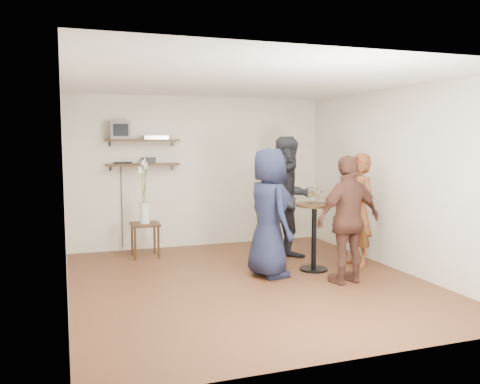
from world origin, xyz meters
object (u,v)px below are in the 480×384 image
Objects in this scene: dvd_deck at (155,137)px; person_plaid at (358,210)px; crt_monitor at (120,130)px; person_dark at (289,198)px; side_table at (145,229)px; drinks_table at (314,228)px; radio at (149,160)px; person_navy at (269,213)px; person_brown at (349,220)px.

person_plaid is (2.61, -2.07, -1.07)m from dvd_deck.
person_dark is at bearing -29.63° from crt_monitor.
drinks_table is (2.16, -1.62, 0.16)m from side_table.
radio is 3.49m from person_plaid.
radio is at bearing 0.00° from crt_monitor.
person_brown is (0.85, -0.65, -0.04)m from person_navy.
dvd_deck is at bearing 60.16° from side_table.
person_dark is 1.05m from person_navy.
person_dark is (2.10, -0.89, 0.50)m from side_table.
radio is 0.13× the size of person_navy.
side_table is 2.26m from person_navy.
person_dark is at bearing -36.85° from dvd_deck.
crt_monitor is 0.59× the size of side_table.
crt_monitor reaches higher than radio.
radio is (-0.12, 0.00, -0.38)m from dvd_deck.
person_navy is at bearing -134.21° from person_dark.
person_navy is (-1.46, -0.10, 0.05)m from person_plaid.
dvd_deck is 0.42× the size of drinks_table.
person_dark is 1.47m from person_brown.
dvd_deck is at bearing 0.00° from crt_monitor.
person_brown reaches higher than person_plaid.
radio is 0.12× the size of person_dark.
person_dark is at bearing -35.15° from radio.
drinks_table is at bearing -36.88° from side_table.
person_navy is (-0.73, -0.08, 0.26)m from drinks_table.
dvd_deck is 0.74× the size of side_table.
person_brown is (0.12, -0.72, 0.22)m from drinks_table.
crt_monitor is 0.59m from dvd_deck.
person_dark reaches higher than person_brown.
radio is 0.13× the size of person_brown.
crt_monitor is at bearing -124.91° from person_plaid.
side_table is at bearing -119.84° from dvd_deck.
dvd_deck reaches higher than drinks_table.
side_table is at bearing -120.80° from person_plaid.
person_navy is at bearing -51.43° from crt_monitor.
person_dark is (-0.06, 0.73, 0.34)m from drinks_table.
person_plaid is (0.73, 0.02, 0.21)m from drinks_table.
crt_monitor is at bearing 139.56° from drinks_table.
drinks_table is (2.46, -2.10, -1.40)m from crt_monitor.
crt_monitor reaches higher than drinks_table.
person_plaid is 0.95× the size of person_navy.
person_brown is (2.12, -2.82, -0.68)m from radio.
dvd_deck is 0.23× the size of person_navy.
person_brown is at bearing -133.33° from person_navy.
person_plaid is (2.89, -1.59, 0.38)m from side_table.
person_brown is at bearing -47.55° from crt_monitor.
crt_monitor reaches higher than side_table.
dvd_deck reaches higher than person_brown.
crt_monitor is at bearing 145.98° from person_dark.
side_table is 2.33m from person_dark.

